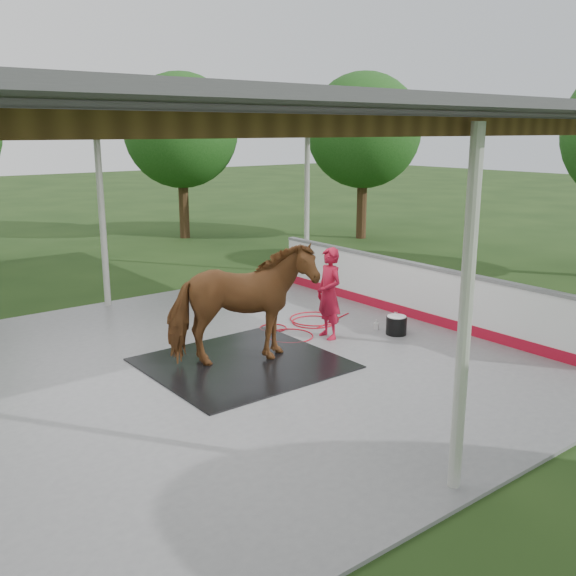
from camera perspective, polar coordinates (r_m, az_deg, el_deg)
ground at (r=10.73m, az=-5.86°, el=-7.04°), size 100.00×100.00×0.00m
concrete_slab at (r=10.72m, az=-5.86°, el=-6.92°), size 12.00×10.00×0.05m
pavilion_structure at (r=10.03m, az=-6.43°, el=14.63°), size 12.60×10.60×4.05m
dasher_board at (r=13.45m, az=10.87°, el=-0.26°), size 0.16×8.00×1.15m
tree_belt at (r=10.96m, az=-7.58°, el=13.60°), size 28.00×28.00×5.80m
rubber_mat at (r=10.72m, az=-4.05°, el=-6.67°), size 2.97×2.79×0.02m
horse at (r=10.41m, az=-4.14°, el=-1.47°), size 2.59×1.80×2.00m
handler at (r=11.80m, az=3.67°, el=-0.47°), size 0.49×0.67×1.70m
wash_bucket at (r=12.31m, az=9.61°, el=-3.25°), size 0.39×0.39×0.36m
soap_bottle_a at (r=12.85m, az=9.47°, el=-2.72°), size 0.15×0.15×0.28m
soap_bottle_b at (r=12.58m, az=7.84°, el=-3.22°), size 0.13×0.12×0.20m
hose_coil at (r=12.73m, az=1.44°, el=-3.29°), size 2.36×1.52×0.02m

